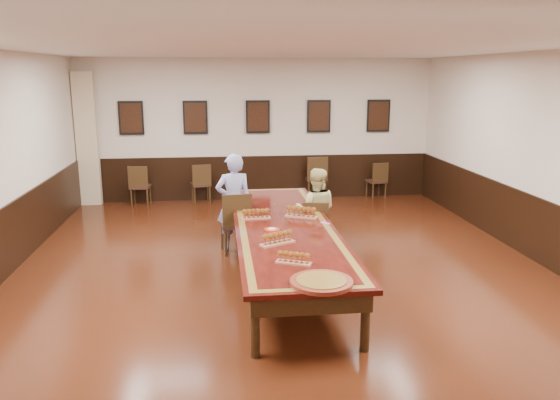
{
  "coord_description": "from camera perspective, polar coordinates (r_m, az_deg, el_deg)",
  "views": [
    {
      "loc": [
        -0.9,
        -7.45,
        2.87
      ],
      "look_at": [
        0.0,
        0.5,
        1.0
      ],
      "focal_mm": 35.0,
      "sensor_mm": 36.0,
      "label": 1
    }
  ],
  "objects": [
    {
      "name": "flight_b",
      "position": [
        8.16,
        2.23,
        -1.3
      ],
      "size": [
        0.5,
        0.34,
        0.18
      ],
      "color": "#A55E45",
      "rests_on": "conference_table"
    },
    {
      "name": "person_woman",
      "position": [
        8.87,
        3.76,
        -1.09
      ],
      "size": [
        0.78,
        0.66,
        1.39
      ],
      "primitive_type": "imported",
      "rotation": [
        0.0,
        0.0,
        2.95
      ],
      "color": "beige",
      "rests_on": "floor"
    },
    {
      "name": "conference_table",
      "position": [
        7.84,
        0.41,
        -3.6
      ],
      "size": [
        1.4,
        5.0,
        0.76
      ],
      "color": "black",
      "rests_on": "floor"
    },
    {
      "name": "flight_c",
      "position": [
        6.9,
        -0.27,
        -4.05
      ],
      "size": [
        0.48,
        0.34,
        0.17
      ],
      "color": "#A55E45",
      "rests_on": "conference_table"
    },
    {
      "name": "chair_man",
      "position": [
        8.9,
        -4.69,
        -2.31
      ],
      "size": [
        0.54,
        0.58,
        1.01
      ],
      "primitive_type": null,
      "rotation": [
        0.0,
        0.0,
        3.28
      ],
      "color": "#321B16",
      "rests_on": "floor"
    },
    {
      "name": "chair_woman",
      "position": [
        8.84,
        3.72,
        -2.81
      ],
      "size": [
        0.49,
        0.52,
        0.89
      ],
      "primitive_type": null,
      "rotation": [
        0.0,
        0.0,
        2.95
      ],
      "color": "#321B16",
      "rests_on": "floor"
    },
    {
      "name": "spare_chair_d",
      "position": [
        12.98,
        10.04,
        2.09
      ],
      "size": [
        0.48,
        0.5,
        0.85
      ],
      "primitive_type": null,
      "rotation": [
        0.0,
        0.0,
        3.34
      ],
      "color": "#321B16",
      "rests_on": "floor"
    },
    {
      "name": "spare_chair_c",
      "position": [
        12.71,
        3.77,
        2.4
      ],
      "size": [
        0.48,
        0.52,
        1.01
      ],
      "primitive_type": null,
      "rotation": [
        0.0,
        0.0,
        3.12
      ],
      "color": "#321B16",
      "rests_on": "floor"
    },
    {
      "name": "wainscoting",
      "position": [
        7.88,
        0.41,
        -4.37
      ],
      "size": [
        8.0,
        10.0,
        1.0
      ],
      "color": "black",
      "rests_on": "floor"
    },
    {
      "name": "wall_back",
      "position": [
        12.56,
        -2.34,
        7.34
      ],
      "size": [
        8.0,
        0.02,
        3.2
      ],
      "primitive_type": "cube",
      "color": "beige",
      "rests_on": "floor"
    },
    {
      "name": "posters",
      "position": [
        12.46,
        -2.33,
        8.68
      ],
      "size": [
        6.14,
        0.04,
        0.74
      ],
      "color": "black",
      "rests_on": "wall_back"
    },
    {
      "name": "ceiling",
      "position": [
        7.52,
        0.45,
        15.74
      ],
      "size": [
        8.0,
        10.0,
        0.02
      ],
      "primitive_type": "cube",
      "color": "white",
      "rests_on": "floor"
    },
    {
      "name": "spare_chair_a",
      "position": [
        12.43,
        -14.39,
        1.52
      ],
      "size": [
        0.45,
        0.49,
        0.9
      ],
      "primitive_type": null,
      "rotation": [
        0.0,
        0.0,
        3.08
      ],
      "color": "#321B16",
      "rests_on": "floor"
    },
    {
      "name": "red_plate_grp",
      "position": [
        7.53,
        -0.85,
        -3.11
      ],
      "size": [
        0.21,
        0.21,
        0.03
      ],
      "color": "red",
      "rests_on": "conference_table"
    },
    {
      "name": "spare_chair_b",
      "position": [
        12.44,
        -8.28,
        1.78
      ],
      "size": [
        0.49,
        0.52,
        0.89
      ],
      "primitive_type": null,
      "rotation": [
        0.0,
        0.0,
        3.32
      ],
      "color": "#321B16",
      "rests_on": "floor"
    },
    {
      "name": "wall_right",
      "position": [
        9.02,
        26.68,
        3.65
      ],
      "size": [
        0.02,
        10.0,
        3.2
      ],
      "primitive_type": "cube",
      "color": "beige",
      "rests_on": "floor"
    },
    {
      "name": "carved_platter",
      "position": [
        5.69,
        4.34,
        -8.53
      ],
      "size": [
        0.79,
        0.79,
        0.05
      ],
      "color": "#5F1D13",
      "rests_on": "conference_table"
    },
    {
      "name": "wall_front",
      "position": [
        2.9,
        12.73,
        -13.21
      ],
      "size": [
        8.0,
        0.02,
        3.2
      ],
      "primitive_type": "cube",
      "color": "beige",
      "rests_on": "floor"
    },
    {
      "name": "curtain",
      "position": [
        12.68,
        -19.52,
        5.97
      ],
      "size": [
        0.45,
        0.18,
        2.9
      ],
      "primitive_type": "cube",
      "color": "tan",
      "rests_on": "floor"
    },
    {
      "name": "flight_a",
      "position": [
        8.09,
        -2.54,
        -1.5
      ],
      "size": [
        0.44,
        0.16,
        0.16
      ],
      "color": "#A55E45",
      "rests_on": "conference_table"
    },
    {
      "name": "person_man",
      "position": [
        8.93,
        -4.85,
        -0.26
      ],
      "size": [
        0.64,
        0.46,
        1.61
      ],
      "primitive_type": "imported",
      "rotation": [
        0.0,
        0.0,
        3.28
      ],
      "color": "#4C58BF",
      "rests_on": "floor"
    },
    {
      "name": "floor",
      "position": [
        8.04,
        0.41,
        -7.84
      ],
      "size": [
        8.0,
        10.0,
        0.02
      ],
      "primitive_type": "cube",
      "color": "black",
      "rests_on": "ground"
    },
    {
      "name": "flight_d",
      "position": [
        6.22,
        1.43,
        -6.11
      ],
      "size": [
        0.42,
        0.28,
        0.15
      ],
      "color": "#A55E45",
      "rests_on": "conference_table"
    },
    {
      "name": "pink_phone",
      "position": [
        7.89,
        4.75,
        -2.43
      ],
      "size": [
        0.14,
        0.16,
        0.01
      ],
      "primitive_type": "cube",
      "rotation": [
        0.0,
        0.0,
        0.6
      ],
      "color": "#EE4FB6",
      "rests_on": "conference_table"
    }
  ]
}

